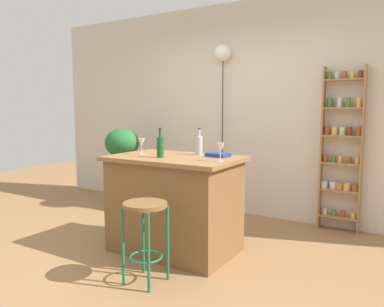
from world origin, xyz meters
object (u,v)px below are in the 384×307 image
(spice_shelf, at_px, (341,147))
(potted_plant, at_px, (122,148))
(bar_stool, at_px, (145,223))
(bottle_soda_blue, at_px, (160,146))
(pendant_globe_light, at_px, (223,55))
(wine_glass_left, at_px, (220,148))
(cookbook, at_px, (218,155))
(bottle_vinegar, at_px, (199,145))
(wine_glass_center, at_px, (141,143))
(plant_stool, at_px, (123,195))

(spice_shelf, xyz_separation_m, potted_plant, (-2.84, -0.53, -0.12))
(bar_stool, relative_size, bottle_soda_blue, 2.35)
(pendant_globe_light, bearing_deg, bottle_soda_blue, -84.04)
(bottle_soda_blue, bearing_deg, wine_glass_left, 5.84)
(potted_plant, distance_m, bottle_soda_blue, 1.86)
(pendant_globe_light, bearing_deg, cookbook, -65.01)
(bar_stool, bearing_deg, pendant_globe_light, 100.97)
(potted_plant, height_order, cookbook, potted_plant)
(cookbook, relative_size, pendant_globe_light, 0.09)
(bottle_vinegar, relative_size, pendant_globe_light, 0.12)
(wine_glass_center, relative_size, cookbook, 0.78)
(bar_stool, height_order, pendant_globe_light, pendant_globe_light)
(wine_glass_left, xyz_separation_m, wine_glass_center, (-0.93, 0.05, 0.00))
(wine_glass_left, distance_m, cookbook, 0.34)
(bar_stool, xyz_separation_m, bottle_vinegar, (-0.05, 0.96, 0.55))
(plant_stool, xyz_separation_m, pendant_globe_light, (1.30, 0.56, 1.94))
(spice_shelf, distance_m, plant_stool, 2.99)
(plant_stool, xyz_separation_m, bottle_vinegar, (1.68, -0.73, 0.87))
(bar_stool, relative_size, bottle_vinegar, 2.47)
(bottle_vinegar, xyz_separation_m, pendant_globe_light, (-0.38, 1.29, 1.07))
(bottle_soda_blue, xyz_separation_m, wine_glass_left, (0.61, 0.06, 0.01))
(bar_stool, distance_m, pendant_globe_light, 2.80)
(plant_stool, height_order, wine_glass_left, wine_glass_left)
(potted_plant, relative_size, bottle_soda_blue, 2.70)
(plant_stool, distance_m, wine_glass_center, 1.76)
(wine_glass_left, bearing_deg, bottle_soda_blue, -174.16)
(cookbook, distance_m, pendant_globe_light, 1.87)
(plant_stool, height_order, pendant_globe_light, pendant_globe_light)
(bottle_vinegar, xyz_separation_m, cookbook, (0.24, -0.04, -0.08))
(potted_plant, relative_size, bottle_vinegar, 2.84)
(spice_shelf, relative_size, potted_plant, 2.47)
(plant_stool, bearing_deg, spice_shelf, 10.68)
(bottle_soda_blue, xyz_separation_m, bottle_vinegar, (0.21, 0.38, -0.01))
(bottle_soda_blue, distance_m, wine_glass_center, 0.34)
(bar_stool, relative_size, plant_stool, 1.81)
(bar_stool, distance_m, bottle_vinegar, 1.10)
(plant_stool, relative_size, cookbook, 1.76)
(potted_plant, xyz_separation_m, bottle_soda_blue, (1.47, -1.11, 0.20))
(wine_glass_center, distance_m, cookbook, 0.80)
(bar_stool, distance_m, plant_stool, 2.44)
(plant_stool, relative_size, bottle_soda_blue, 1.30)
(spice_shelf, relative_size, plant_stool, 5.14)
(bar_stool, bearing_deg, bottle_soda_blue, 114.46)
(pendant_globe_light, bearing_deg, bar_stool, -79.03)
(wine_glass_left, bearing_deg, potted_plant, 153.28)
(bottle_vinegar, bearing_deg, wine_glass_left, -38.43)
(pendant_globe_light, bearing_deg, bottle_vinegar, -73.46)
(bottle_vinegar, bearing_deg, cookbook, -10.19)
(plant_stool, height_order, cookbook, cookbook)
(cookbook, bearing_deg, bar_stool, -95.48)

